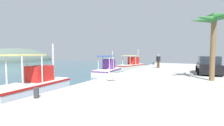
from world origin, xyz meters
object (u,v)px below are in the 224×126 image
Objects in this scene: fishing_boat_second at (33,88)px; parked_car at (208,66)px; fishing_boat_fourth at (131,65)px; palm_tree at (213,24)px; fishing_boat_third at (108,70)px; mooring_bollard_second at (154,63)px; pelican at (112,75)px; mooring_bollard_nearest at (36,93)px; fisherman_standing at (158,60)px.

fishing_boat_second reaches higher than parked_car.
fishing_boat_fourth is 1.42× the size of palm_tree.
fishing_boat_fourth reaches higher than fishing_boat_second.
fishing_boat_third reaches higher than mooring_bollard_second.
fishing_boat_second is 0.97× the size of fishing_boat_third.
fishing_boat_third is 13.79× the size of mooring_bollard_second.
palm_tree is at bearing -112.59° from fishing_boat_third.
pelican is 0.23× the size of parked_car.
mooring_bollard_second is (21.12, 0.00, -0.04)m from mooring_bollard_nearest.
fishing_boat_fourth is at bearing 39.90° from palm_tree.
mooring_bollard_second is at bearing -79.89° from fishing_boat_fourth.
fishing_boat_second is 11.01× the size of mooring_bollard_nearest.
parked_car is at bearing -40.91° from fishing_boat_second.
fisherman_standing is (-4.61, -5.21, 1.07)m from fishing_boat_fourth.
pelican is at bearing -11.38° from mooring_bollard_nearest.
fishing_boat_third reaches higher than mooring_bollard_nearest.
fishing_boat_second is at bearing -176.72° from fishing_boat_fourth.
fishing_boat_third is 2.96× the size of fisherman_standing.
palm_tree reaches higher than fisherman_standing.
fishing_boat_fourth is 16.18m from pelican.
fishing_boat_second reaches higher than pelican.
mooring_bollard_nearest is (-12.25, 6.88, -0.50)m from parked_car.
fishing_boat_second is 13.40× the size of mooring_bollard_second.
pelican reaches higher than mooring_bollard_second.
parked_car is at bearing -142.18° from mooring_bollard_second.
pelican is (-15.55, -4.43, 0.57)m from fishing_boat_fourth.
fishing_boat_third reaches higher than pelican.
palm_tree reaches higher than pelican.
fishing_boat_fourth is at bearing 3.28° from fishing_boat_second.
fishing_boat_third is 11.85m from palm_tree.
fishing_boat_second is 2.88× the size of fisherman_standing.
mooring_bollard_nearest is at bearing 150.67° from parked_car.
mooring_bollard_nearest is (-15.89, 1.78, -0.69)m from fisherman_standing.
fishing_boat_fourth is at bearing 100.11° from mooring_bollard_second.
fishing_boat_second reaches higher than mooring_bollard_second.
parked_car reaches higher than mooring_bollard_nearest.
parked_car is 11.81× the size of mooring_bollard_second.
palm_tree is at bearing -39.72° from mooring_bollard_nearest.
fishing_boat_fourth is 20.80m from mooring_bollard_nearest.
parked_car is at bearing -128.67° from fishing_boat_fourth.
fishing_boat_fourth is 16.49m from palm_tree.
palm_tree reaches higher than fishing_boat_third.
fishing_boat_fourth is 3.88× the size of fisherman_standing.
pelican is 0.21× the size of palm_tree.
mooring_bollard_second is at bearing 3.53° from pelican.
mooring_bollard_second is (16.17, 1.00, -0.22)m from pelican.
parked_car reaches higher than pelican.
parked_car reaches higher than mooring_bollard_second.
parked_car is 5.06m from palm_tree.
pelican is 2.74× the size of mooring_bollard_second.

